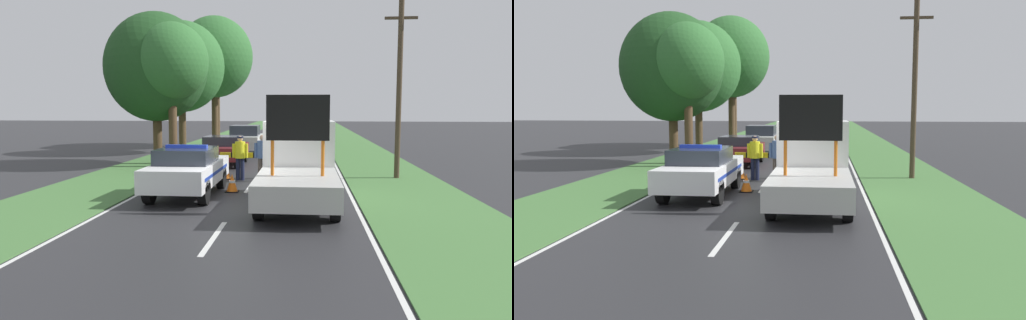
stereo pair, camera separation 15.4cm
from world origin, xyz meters
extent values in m
plane|color=#28282B|center=(0.00, 0.00, 0.00)|extent=(160.00, 160.00, 0.00)
cube|color=silver|center=(0.00, -3.71, 0.00)|extent=(0.12, 2.77, 0.01)
cube|color=silver|center=(0.00, 3.16, 0.00)|extent=(0.12, 2.77, 0.01)
cube|color=silver|center=(0.00, 10.03, 0.00)|extent=(0.12, 2.77, 0.01)
cube|color=silver|center=(0.00, 16.90, 0.00)|extent=(0.12, 2.77, 0.01)
cube|color=silver|center=(0.00, 23.77, 0.00)|extent=(0.12, 2.77, 0.01)
cube|color=silver|center=(0.00, 30.64, 0.00)|extent=(0.12, 2.77, 0.01)
cube|color=silver|center=(0.00, 37.51, 0.00)|extent=(0.12, 2.77, 0.01)
cube|color=silver|center=(-3.30, 9.60, 0.00)|extent=(0.10, 56.86, 0.01)
cube|color=silver|center=(3.30, 9.60, 0.00)|extent=(0.10, 56.86, 0.01)
cube|color=#427038|center=(-5.17, 20.00, 0.01)|extent=(3.54, 120.00, 0.03)
cube|color=#427038|center=(5.17, 20.00, 0.01)|extent=(3.54, 120.00, 0.03)
cube|color=white|center=(-1.70, 1.14, 0.72)|extent=(1.81, 4.62, 0.64)
cube|color=#282D38|center=(-1.70, 1.01, 1.27)|extent=(1.59, 2.12, 0.45)
cylinder|color=black|center=(-2.49, 2.58, 0.40)|extent=(0.24, 0.80, 0.80)
cylinder|color=black|center=(-0.92, 2.58, 0.40)|extent=(0.24, 0.80, 0.80)
cylinder|color=black|center=(-2.49, -0.29, 0.40)|extent=(0.24, 0.80, 0.80)
cylinder|color=black|center=(-0.92, -0.29, 0.40)|extent=(0.24, 0.80, 0.80)
cube|color=#1E38C6|center=(-1.70, 1.01, 1.54)|extent=(1.27, 0.24, 0.10)
cube|color=#193399|center=(-1.70, 1.14, 0.75)|extent=(1.82, 3.79, 0.10)
cube|color=black|center=(-1.70, 3.49, 0.66)|extent=(1.00, 0.08, 0.39)
cube|color=white|center=(1.70, 1.54, 1.35)|extent=(2.10, 1.81, 1.93)
cube|color=#232833|center=(1.70, 2.43, 1.69)|extent=(1.78, 0.04, 0.85)
cube|color=#B2B2AD|center=(1.70, -1.19, 0.69)|extent=(2.10, 3.67, 0.61)
cylinder|color=#D16619|center=(1.06, -1.19, 1.44)|extent=(0.09, 0.09, 0.90)
cylinder|color=#D16619|center=(2.34, -1.19, 1.44)|extent=(0.09, 0.09, 0.90)
cube|color=black|center=(1.70, -1.19, 2.47)|extent=(1.60, 0.12, 1.15)
cylinder|color=black|center=(0.77, 1.54, 0.38)|extent=(0.24, 0.77, 0.77)
cylinder|color=black|center=(2.63, 1.54, 0.38)|extent=(0.24, 0.77, 0.77)
cylinder|color=black|center=(0.77, -1.93, 0.38)|extent=(0.24, 0.77, 0.77)
cylinder|color=black|center=(2.63, -1.93, 0.38)|extent=(0.24, 0.77, 0.77)
cylinder|color=black|center=(-1.15, 5.16, 0.39)|extent=(0.07, 0.07, 0.78)
cylinder|color=black|center=(0.92, 5.16, 0.39)|extent=(0.07, 0.07, 0.78)
cube|color=yellow|center=(-1.19, 5.16, 0.88)|extent=(0.43, 0.08, 0.20)
cube|color=black|center=(-0.76, 5.16, 0.88)|extent=(0.43, 0.08, 0.20)
cube|color=yellow|center=(-0.33, 5.16, 0.88)|extent=(0.43, 0.08, 0.20)
cube|color=black|center=(0.10, 5.16, 0.88)|extent=(0.43, 0.08, 0.20)
cube|color=yellow|center=(0.54, 5.16, 0.88)|extent=(0.43, 0.08, 0.20)
cube|color=black|center=(0.97, 5.16, 0.88)|extent=(0.43, 0.08, 0.20)
cylinder|color=#191E38|center=(-0.62, 4.54, 0.41)|extent=(0.16, 0.16, 0.83)
cylinder|color=#191E38|center=(-0.45, 4.54, 0.41)|extent=(0.16, 0.16, 0.83)
cylinder|color=yellow|center=(-0.53, 4.54, 1.14)|extent=(0.38, 0.38, 0.62)
cylinder|color=yellow|center=(-0.77, 4.54, 1.11)|extent=(0.12, 0.12, 0.53)
cylinder|color=yellow|center=(-0.30, 4.54, 1.11)|extent=(0.12, 0.12, 0.53)
sphere|color=tan|center=(-0.53, 4.54, 1.55)|extent=(0.21, 0.21, 0.21)
cylinder|color=#141933|center=(-0.53, 4.54, 1.61)|extent=(0.25, 0.25, 0.05)
cylinder|color=brown|center=(0.24, 4.35, 0.43)|extent=(0.16, 0.16, 0.86)
cylinder|color=brown|center=(0.41, 4.35, 0.43)|extent=(0.16, 0.16, 0.86)
cylinder|color=#4C6B9E|center=(0.32, 4.35, 1.18)|extent=(0.39, 0.39, 0.64)
cylinder|color=#4C6B9E|center=(0.08, 4.35, 1.14)|extent=(0.13, 0.13, 0.55)
cylinder|color=#4C6B9E|center=(0.57, 4.35, 1.14)|extent=(0.13, 0.13, 0.55)
sphere|color=tan|center=(0.32, 4.35, 1.61)|extent=(0.22, 0.22, 0.22)
cube|color=black|center=(-0.45, 1.92, 0.01)|extent=(0.43, 0.43, 0.03)
cone|color=orange|center=(-0.45, 1.92, 0.31)|extent=(0.36, 0.36, 0.56)
cylinder|color=white|center=(-0.45, 1.92, 0.34)|extent=(0.21, 0.21, 0.08)
cube|color=black|center=(-2.02, 6.59, 0.01)|extent=(0.35, 0.35, 0.03)
cone|color=orange|center=(-2.02, 6.59, 0.26)|extent=(0.30, 0.30, 0.47)
cylinder|color=white|center=(-2.02, 6.59, 0.29)|extent=(0.17, 0.17, 0.07)
cube|color=black|center=(-1.10, 4.79, 0.01)|extent=(0.42, 0.42, 0.03)
cone|color=orange|center=(-1.10, 4.79, 0.31)|extent=(0.36, 0.36, 0.55)
cylinder|color=white|center=(-1.10, 4.79, 0.33)|extent=(0.20, 0.20, 0.08)
cube|color=black|center=(-1.72, 5.37, 0.01)|extent=(0.46, 0.46, 0.03)
cone|color=orange|center=(-1.72, 5.37, 0.33)|extent=(0.39, 0.39, 0.61)
cylinder|color=white|center=(-1.72, 5.37, 0.37)|extent=(0.22, 0.22, 0.09)
cube|color=maroon|center=(-1.93, 9.33, 0.65)|extent=(1.87, 4.18, 0.59)
cube|color=#282D38|center=(-1.93, 9.21, 1.16)|extent=(1.65, 1.92, 0.43)
cylinder|color=black|center=(-2.75, 10.63, 0.36)|extent=(0.24, 0.71, 0.71)
cylinder|color=black|center=(-1.12, 10.63, 0.36)|extent=(0.24, 0.71, 0.71)
cylinder|color=black|center=(-2.75, 8.04, 0.36)|extent=(0.24, 0.71, 0.71)
cylinder|color=black|center=(-1.12, 8.04, 0.36)|extent=(0.24, 0.71, 0.71)
cube|color=silver|center=(-1.57, 14.75, 0.74)|extent=(1.78, 4.05, 0.71)
cube|color=#282D38|center=(-1.57, 14.62, 1.39)|extent=(1.57, 1.86, 0.57)
cylinder|color=black|center=(-2.34, 16.00, 0.39)|extent=(0.24, 0.77, 0.77)
cylinder|color=black|center=(-0.80, 16.00, 0.39)|extent=(0.24, 0.77, 0.77)
cylinder|color=black|center=(-2.34, 13.49, 0.39)|extent=(0.24, 0.77, 0.77)
cylinder|color=black|center=(-0.80, 13.49, 0.39)|extent=(0.24, 0.77, 0.77)
cylinder|color=#4C3823|center=(-4.09, 8.24, 1.76)|extent=(0.38, 0.38, 3.52)
ellipsoid|color=#2D662D|center=(-4.09, 8.24, 4.76)|extent=(3.30, 3.30, 3.47)
cylinder|color=#4C3823|center=(-5.38, 15.11, 1.59)|extent=(0.43, 0.43, 3.18)
ellipsoid|color=#2D662D|center=(-5.38, 15.11, 5.07)|extent=(5.04, 5.04, 5.29)
cylinder|color=#4C3823|center=(-4.25, 19.59, 2.06)|extent=(0.43, 0.43, 4.12)
ellipsoid|color=#2D662D|center=(-4.25, 19.59, 6.05)|extent=(5.14, 5.14, 5.40)
cylinder|color=#4C3823|center=(-4.41, 21.31, 2.25)|extent=(0.42, 0.42, 4.50)
ellipsoid|color=#2D662D|center=(-4.41, 21.31, 6.27)|extent=(4.73, 4.73, 4.97)
cylinder|color=#4C3823|center=(-5.13, 9.31, 1.39)|extent=(0.43, 0.43, 2.78)
ellipsoid|color=#1E471E|center=(-5.13, 9.31, 4.59)|extent=(4.84, 4.84, 5.09)
cylinder|color=#473828|center=(5.38, 5.54, 3.34)|extent=(0.20, 0.20, 6.69)
cube|color=#473828|center=(5.38, 5.54, 6.02)|extent=(1.20, 0.10, 0.10)
camera|label=1|loc=(1.91, -13.84, 2.75)|focal=35.00mm
camera|label=2|loc=(2.07, -13.82, 2.75)|focal=35.00mm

